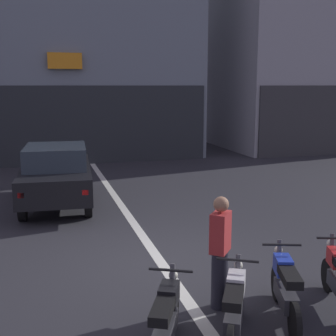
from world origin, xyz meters
name	(u,v)px	position (x,y,z in m)	size (l,w,h in m)	color
ground_plane	(163,265)	(0.00, 0.00, 0.00)	(120.00, 120.00, 0.00)	#2B2B30
lane_centre_line	(111,191)	(0.00, 6.00, 0.00)	(0.20, 18.00, 0.01)	silver
building_mid_block	(92,1)	(0.64, 14.73, 7.08)	(8.88, 7.40, 14.20)	gray
building_far_right	(291,39)	(11.26, 14.73, 5.67)	(8.29, 8.65, 11.36)	#9E9EA3
car_black_crossing_near	(57,173)	(-1.64, 4.74, 0.89)	(2.06, 4.22, 1.64)	black
motorcycle_black_row_leftmost	(166,321)	(-0.69, -2.64, 0.46)	(0.80, 1.53, 0.98)	black
motorcycle_white_row_left_mid	(234,308)	(0.22, -2.57, 0.46)	(0.87, 1.49, 0.98)	black
motorcycle_blue_row_centre	(285,287)	(1.13, -2.25, 0.46)	(0.67, 1.61, 0.98)	black
person_by_motorcycles	(220,252)	(0.38, -1.71, 0.86)	(0.40, 0.42, 1.67)	#23232D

